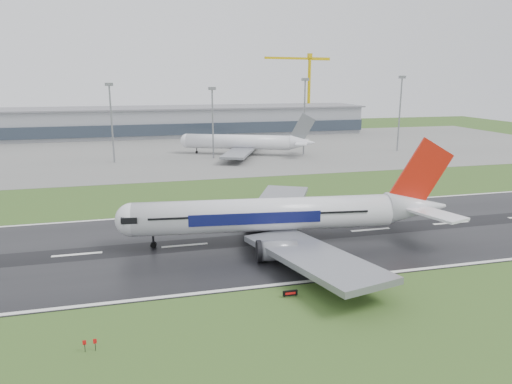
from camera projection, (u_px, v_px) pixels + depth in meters
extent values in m
plane|color=#2F4E1C|center=(185.00, 246.00, 93.03)|extent=(520.00, 520.00, 0.00)
cube|color=black|center=(185.00, 246.00, 93.02)|extent=(400.00, 45.00, 0.10)
cube|color=slate|center=(156.00, 151.00, 210.77)|extent=(400.00, 130.00, 0.08)
cube|color=gray|center=(150.00, 122.00, 265.52)|extent=(240.00, 36.00, 15.00)
cylinder|color=gray|center=(112.00, 125.00, 179.81)|extent=(0.64, 0.64, 28.92)
cylinder|color=gray|center=(213.00, 125.00, 189.21)|extent=(0.64, 0.64, 27.21)
cylinder|color=gray|center=(304.00, 118.00, 198.01)|extent=(0.64, 0.64, 30.61)
cylinder|color=gray|center=(400.00, 115.00, 208.45)|extent=(0.64, 0.64, 31.54)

